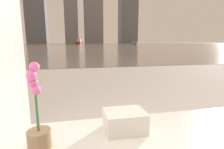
% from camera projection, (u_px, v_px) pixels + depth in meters
% --- Properties ---
extents(potted_orchid, '(0.11, 0.11, 0.43)m').
position_uv_depth(potted_orchid, '(38.00, 124.00, 0.84)').
color(potted_orchid, '#8C6B4C').
rests_on(potted_orchid, bathtub).
extents(towel_stack, '(0.23, 0.18, 0.12)m').
position_uv_depth(towel_stack, '(124.00, 121.00, 1.03)').
color(towel_stack, silver).
rests_on(towel_stack, bathtub).
extents(harbor_water, '(180.00, 110.00, 0.01)m').
position_uv_depth(harbor_water, '(77.00, 45.00, 59.95)').
color(harbor_water, gray).
rests_on(harbor_water, ground_plane).
extents(harbor_boat_0, '(1.06, 2.83, 1.05)m').
position_uv_depth(harbor_boat_0, '(133.00, 43.00, 84.20)').
color(harbor_boat_0, '#4C4C51').
rests_on(harbor_boat_0, harbor_water).
extents(harbor_boat_1, '(3.20, 5.77, 2.05)m').
position_uv_depth(harbor_boat_1, '(79.00, 42.00, 69.43)').
color(harbor_boat_1, maroon).
rests_on(harbor_boat_1, harbor_water).
extents(harbor_boat_5, '(2.19, 2.70, 0.99)m').
position_uv_depth(harbor_boat_5, '(136.00, 44.00, 63.23)').
color(harbor_boat_5, '#335647').
rests_on(harbor_boat_5, harbor_water).
extents(skyline_tower_1, '(11.41, 9.72, 25.88)m').
position_uv_depth(skyline_tower_1, '(37.00, 22.00, 106.80)').
color(skyline_tower_1, slate).
rests_on(skyline_tower_1, ground_plane).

